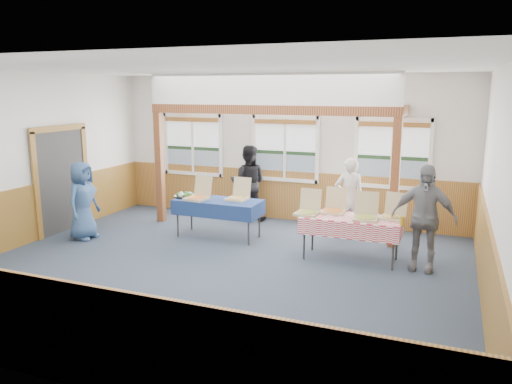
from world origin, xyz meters
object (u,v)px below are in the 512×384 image
(table_left, at_px, (218,203))
(person_grey, at_px, (424,218))
(woman_white, at_px, (349,198))
(table_right, at_px, (351,221))
(woman_black, at_px, (248,183))
(man_blue, at_px, (83,201))

(table_left, height_order, person_grey, person_grey)
(table_left, xyz_separation_m, woman_white, (2.38, 0.97, 0.10))
(table_right, relative_size, person_grey, 0.98)
(woman_white, xyz_separation_m, person_grey, (1.47, -1.40, 0.07))
(table_right, distance_m, woman_white, 1.39)
(table_left, xyz_separation_m, woman_black, (0.03, 1.46, 0.15))
(table_left, height_order, man_blue, man_blue)
(table_left, relative_size, woman_black, 1.10)
(table_left, bearing_deg, woman_white, -0.04)
(person_grey, bearing_deg, man_blue, -168.82)
(table_right, relative_size, man_blue, 1.11)
(woman_black, height_order, man_blue, woman_black)
(woman_black, distance_m, person_grey, 4.26)
(table_right, distance_m, person_grey, 1.18)
(table_left, relative_size, person_grey, 1.07)
(table_left, distance_m, man_blue, 2.63)
(woman_white, xyz_separation_m, man_blue, (-4.78, -2.04, -0.03))
(woman_black, xyz_separation_m, person_grey, (3.82, -1.89, 0.03))
(table_left, relative_size, table_right, 1.09)
(table_right, bearing_deg, table_left, 169.83)
(table_right, distance_m, woman_black, 3.23)
(table_right, xyz_separation_m, man_blue, (-5.09, -0.69, 0.07))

